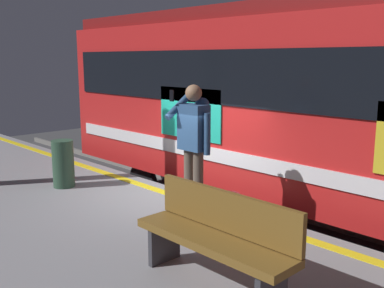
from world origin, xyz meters
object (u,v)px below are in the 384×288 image
(passenger, at_px, (194,140))
(bench, at_px, (217,234))
(handbag, at_px, (229,211))
(trash_bin, at_px, (63,164))
(train_carriage, at_px, (337,102))

(passenger, relative_size, bench, 1.04)
(passenger, bearing_deg, bench, 142.71)
(handbag, bearing_deg, bench, 127.19)
(passenger, xyz_separation_m, trash_bin, (2.61, 0.57, -0.68))
(handbag, bearing_deg, passenger, 12.21)
(passenger, distance_m, trash_bin, 2.76)
(train_carriage, relative_size, trash_bin, 14.75)
(passenger, xyz_separation_m, handbag, (-0.54, -0.12, -0.88))
(passenger, relative_size, trash_bin, 2.27)
(train_carriage, bearing_deg, bench, 103.37)
(train_carriage, bearing_deg, trash_bin, 46.07)
(bench, xyz_separation_m, trash_bin, (4.09, -0.56, -0.09))
(train_carriage, xyz_separation_m, passenger, (0.56, 2.73, -0.36))
(bench, bearing_deg, handbag, -52.81)
(train_carriage, height_order, handbag, train_carriage)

